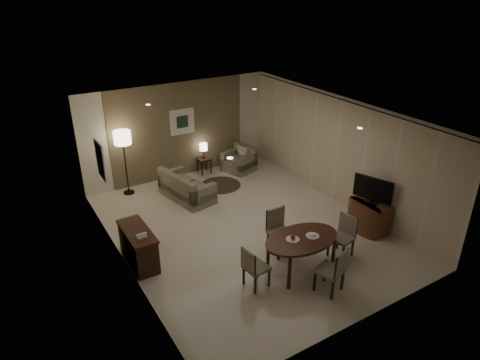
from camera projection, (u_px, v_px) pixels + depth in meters
room_shell at (235, 169)px, 9.57m from camera, size 5.50×7.00×2.70m
taupe_accent at (179, 131)px, 11.95m from camera, size 3.96×0.03×2.70m
curtain_wall at (337, 153)px, 10.53m from camera, size 0.08×6.70×2.58m
curtain_rod at (342, 100)px, 9.96m from camera, size 0.03×6.80×0.03m
art_back_frame at (182, 122)px, 11.87m from camera, size 0.72×0.03×0.72m
art_back_canvas at (182, 122)px, 11.86m from camera, size 0.34×0.01×0.34m
art_left_frame at (100, 161)px, 8.69m from camera, size 0.03×0.60×0.80m
art_left_canvas at (101, 161)px, 8.70m from camera, size 0.01×0.46×0.64m
downlight_nl at (230, 158)px, 6.64m from camera, size 0.10×0.10×0.01m
downlight_nr at (360, 128)px, 7.96m from camera, size 0.10×0.10×0.01m
downlight_fl at (148, 105)px, 9.42m from camera, size 0.10×0.10×0.01m
downlight_fr at (254, 89)px, 10.73m from camera, size 0.10×0.10×0.01m
console_desk at (139, 247)px, 8.51m from camera, size 0.48×1.20×0.75m
telephone at (142, 236)px, 8.09m from camera, size 0.20×0.14×0.09m
tv_cabinet at (370, 216)px, 9.66m from camera, size 0.48×0.90×0.70m
flat_tv at (373, 190)px, 9.36m from camera, size 0.36×0.85×0.60m
dining_table at (301, 254)px, 8.30m from camera, size 1.55×0.97×0.73m
chair_near at (330, 270)px, 7.71m from camera, size 0.55×0.55×0.91m
chair_far at (281, 233)px, 8.78m from camera, size 0.46×0.46×0.95m
chair_left at (256, 267)px, 7.84m from camera, size 0.45×0.45×0.84m
chair_right at (342, 238)px, 8.69m from camera, size 0.51×0.51×0.88m
plate_a at (293, 239)px, 8.09m from camera, size 0.26×0.26×0.02m
plate_b at (313, 236)px, 8.20m from camera, size 0.26×0.26×0.02m
fruit_apple at (293, 237)px, 8.07m from camera, size 0.09×0.09×0.09m
napkin at (313, 235)px, 8.19m from camera, size 0.12×0.08×0.03m
round_rug at (221, 185)px, 11.88m from camera, size 1.12×1.12×0.01m
sofa at (187, 185)px, 11.04m from camera, size 1.67×1.05×0.73m
armchair at (239, 159)px, 12.64m from camera, size 0.98×1.00×0.72m
side_table at (204, 165)px, 12.54m from camera, size 0.37×0.37×0.47m
table_lamp at (204, 150)px, 12.33m from camera, size 0.22×0.22×0.50m
floor_lamp at (125, 163)px, 11.08m from camera, size 0.44×0.44×1.74m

